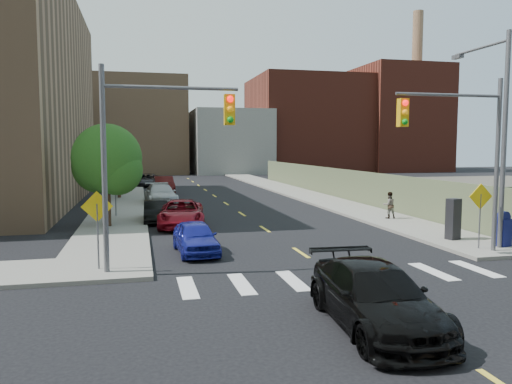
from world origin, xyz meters
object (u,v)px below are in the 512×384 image
mailbox (503,229)px  pedestrian_east (389,205)px  payphone (453,219)px  parked_car_white (164,186)px  parked_car_grey (148,180)px  parked_car_blue (196,237)px  parked_car_red (181,213)px  pedestrian_west (107,209)px  parked_car_maroon (164,185)px  black_sedan (375,297)px  parked_car_silver (161,194)px  parked_car_black (156,212)px

mailbox → pedestrian_east: 8.51m
mailbox → payphone: bearing=105.3°
parked_car_white → parked_car_grey: (-1.25, 8.81, 0.01)m
parked_car_blue → parked_car_grey: (-1.25, 34.75, 0.04)m
parked_car_red → pedestrian_west: pedestrian_west is taller
parked_car_blue → parked_car_white: bearing=86.7°
parked_car_maroon → black_sedan: bearing=-86.9°
mailbox → pedestrian_east: (-0.71, 8.48, 0.05)m
payphone → pedestrian_east: size_ratio=1.20×
parked_car_red → black_sedan: (3.26, -16.27, 0.04)m
parked_car_maroon → black_sedan: (3.26, -35.60, -0.03)m
parked_car_silver → payphone: payphone is taller
black_sedan → pedestrian_west: 18.69m
pedestrian_east → mailbox: bearing=98.8°
parked_car_blue → black_sedan: bearing=-74.0°
parked_car_red → parked_car_grey: size_ratio=1.04×
parked_car_red → pedestrian_east: size_ratio=3.36×
parked_car_black → mailbox: 17.83m
parked_car_black → parked_car_grey: parked_car_grey is taller
pedestrian_west → parked_car_blue: bearing=-165.2°
parked_car_white → payphone: bearing=-71.5°
parked_car_grey → pedestrian_east: 31.41m
mailbox → payphone: payphone is taller
parked_car_white → pedestrian_west: size_ratio=2.53×
parked_car_silver → mailbox: size_ratio=3.51×
pedestrian_east → parked_car_maroon: bearing=-55.2°
payphone → black_sedan: bearing=-148.2°
parked_car_silver → pedestrian_east: bearing=-47.5°
parked_car_white → pedestrian_west: bearing=-107.5°
pedestrian_west → pedestrian_east: pedestrian_west is taller
pedestrian_west → pedestrian_east: bearing=-107.5°
parked_car_maroon → mailbox: (12.68, -28.51, 0.08)m
parked_car_red → payphone: 13.71m
payphone → pedestrian_east: payphone is taller
payphone → pedestrian_east: 6.66m
parked_car_white → pedestrian_west: 18.42m
parked_car_blue → mailbox: bearing=-13.3°
parked_car_maroon → parked_car_red: bearing=-92.1°
parked_car_black → parked_car_maroon: size_ratio=0.78×
parked_car_maroon → pedestrian_west: bearing=-104.2°
parked_car_maroon → payphone: bearing=-68.7°
parked_car_blue → mailbox: mailbox is taller
payphone → parked_car_maroon: bearing=98.2°
mailbox → parked_car_black: bearing=125.8°
parked_car_red → parked_car_silver: bearing=99.0°
parked_car_maroon → mailbox: size_ratio=3.23×
black_sedan → pedestrian_west: size_ratio=3.28×
black_sedan → pedestrian_east: 17.84m
parked_car_white → payphone: 28.76m
payphone → parked_car_blue: bearing=162.8°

